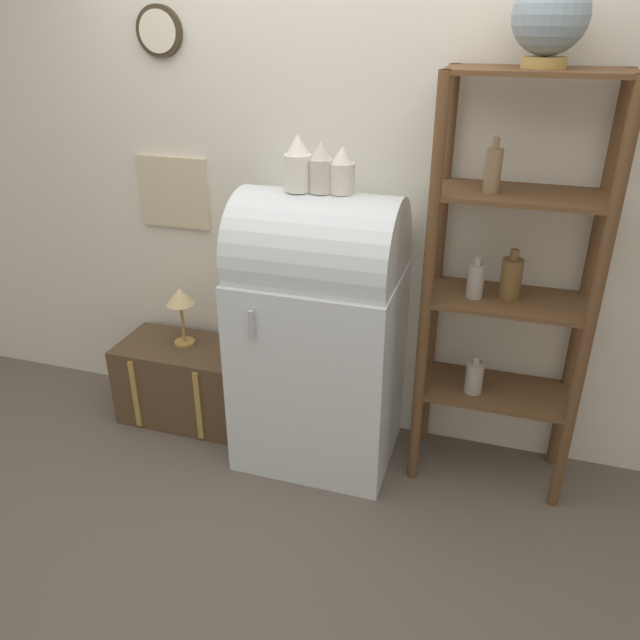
{
  "coord_description": "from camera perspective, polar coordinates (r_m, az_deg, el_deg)",
  "views": [
    {
      "loc": [
        0.8,
        -2.27,
        2.05
      ],
      "look_at": [
        0.0,
        0.25,
        0.75
      ],
      "focal_mm": 35.0,
      "sensor_mm": 36.0,
      "label": 1
    }
  ],
  "objects": [
    {
      "name": "ground_plane",
      "position": [
        3.16,
        -1.47,
        -14.23
      ],
      "size": [
        12.0,
        12.0,
        0.0
      ],
      "primitive_type": "plane",
      "color": "#60564C"
    },
    {
      "name": "refrigerator",
      "position": [
        2.97,
        -0.08,
        -0.88
      ],
      "size": [
        0.75,
        0.63,
        1.36
      ],
      "color": "silver",
      "rests_on": "ground_plane"
    },
    {
      "name": "suitcase_trunk",
      "position": [
        3.55,
        -12.27,
        -5.48
      ],
      "size": [
        0.68,
        0.4,
        0.45
      ],
      "color": "brown",
      "rests_on": "ground_plane"
    },
    {
      "name": "shelf_unit",
      "position": [
        2.8,
        16.86,
        3.97
      ],
      "size": [
        0.71,
        0.37,
        1.87
      ],
      "color": "brown",
      "rests_on": "ground_plane"
    },
    {
      "name": "wall_back",
      "position": [
        3.04,
        1.72,
        12.9
      ],
      "size": [
        7.0,
        0.09,
        2.7
      ],
      "color": "silver",
      "rests_on": "ground_plane"
    },
    {
      "name": "vase_left",
      "position": [
        2.73,
        -2.04,
        13.99
      ],
      "size": [
        0.12,
        0.12,
        0.24
      ],
      "color": "white",
      "rests_on": "refrigerator"
    },
    {
      "name": "vase_center",
      "position": [
        2.7,
        0.09,
        13.67
      ],
      "size": [
        0.1,
        0.1,
        0.22
      ],
      "color": "beige",
      "rests_on": "refrigerator"
    },
    {
      "name": "globe",
      "position": [
        2.62,
        20.33,
        24.53
      ],
      "size": [
        0.28,
        0.28,
        0.32
      ],
      "color": "#AD8942",
      "rests_on": "shelf_unit"
    },
    {
      "name": "desk_lamp",
      "position": [
        3.34,
        -12.65,
        1.71
      ],
      "size": [
        0.15,
        0.15,
        0.33
      ],
      "color": "#AD8942",
      "rests_on": "suitcase_trunk"
    },
    {
      "name": "vase_right",
      "position": [
        2.69,
        2.04,
        13.41
      ],
      "size": [
        0.11,
        0.11,
        0.2
      ],
      "color": "silver",
      "rests_on": "refrigerator"
    }
  ]
}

